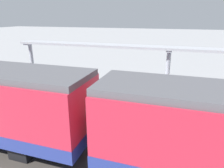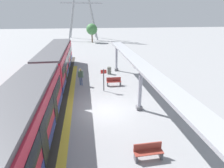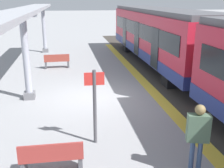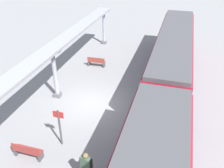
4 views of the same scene
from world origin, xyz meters
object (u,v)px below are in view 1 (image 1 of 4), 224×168
at_px(canopy_pillar_second, 167,75).
at_px(platform_info_sign, 97,86).
at_px(bench_mid_platform, 86,91).
at_px(trash_bin, 39,85).
at_px(passenger_waiting_near_edge, 51,98).
at_px(canopy_pillar_third, 32,64).

bearing_deg(canopy_pillar_second, platform_info_sign, 119.54).
distance_m(canopy_pillar_second, bench_mid_platform, 5.75).
height_order(bench_mid_platform, trash_bin, trash_bin).
bearing_deg(bench_mid_platform, platform_info_sign, -131.36).
xyz_separation_m(canopy_pillar_second, passenger_waiting_near_edge, (-4.53, 6.03, -0.65)).
height_order(canopy_pillar_third, bench_mid_platform, canopy_pillar_third).
bearing_deg(canopy_pillar_third, trash_bin, -130.79).
relative_size(platform_info_sign, passenger_waiting_near_edge, 1.23).
height_order(bench_mid_platform, platform_info_sign, platform_info_sign).
bearing_deg(canopy_pillar_second, passenger_waiting_near_edge, 126.89).
height_order(trash_bin, platform_info_sign, platform_info_sign).
relative_size(bench_mid_platform, passenger_waiting_near_edge, 0.84).
bearing_deg(platform_info_sign, canopy_pillar_second, -60.46).
relative_size(bench_mid_platform, platform_info_sign, 0.68).
distance_m(canopy_pillar_second, trash_bin, 9.67).
distance_m(canopy_pillar_third, trash_bin, 2.16).
height_order(canopy_pillar_second, bench_mid_platform, canopy_pillar_second).
bearing_deg(platform_info_sign, passenger_waiting_near_edge, 139.00).
distance_m(canopy_pillar_third, passenger_waiting_near_edge, 6.61).
bearing_deg(canopy_pillar_third, canopy_pillar_second, -90.00).
bearing_deg(bench_mid_platform, passenger_waiting_near_edge, 170.62).
distance_m(canopy_pillar_second, passenger_waiting_near_edge, 7.57).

